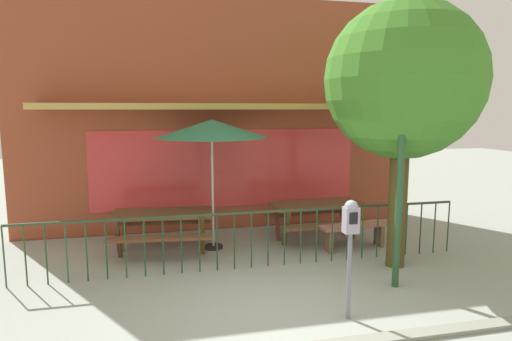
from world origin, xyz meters
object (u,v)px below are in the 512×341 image
object	(u,v)px
street_tree	(403,82)
patio_bench	(355,230)
parking_meter_near	(351,228)
street_lamp	(403,118)
picnic_table_right	(316,210)
patio_umbrella	(212,129)
picnic_table_left	(162,220)

from	to	relation	value
street_tree	patio_bench	bearing A→B (deg)	105.18
parking_meter_near	street_tree	world-z (taller)	street_tree
patio_bench	street_lamp	xyz separation A→B (m)	(-0.19, -1.79, 2.16)
parking_meter_near	street_tree	size ratio (longest dim) A/B	0.35
picnic_table_right	street_tree	world-z (taller)	street_tree
street_tree	street_lamp	xyz separation A→B (m)	(-0.46, -0.79, -0.56)
patio_umbrella	parking_meter_near	distance (m)	3.60
picnic_table_left	street_tree	bearing A→B (deg)	-22.08
patio_bench	street_tree	world-z (taller)	street_tree
picnic_table_right	patio_umbrella	xyz separation A→B (m)	(-2.10, -0.07, 1.66)
patio_umbrella	picnic_table_left	bearing A→B (deg)	-176.80
picnic_table_left	picnic_table_right	world-z (taller)	same
picnic_table_right	patio_bench	distance (m)	0.90
picnic_table_right	street_lamp	distance (m)	3.14
picnic_table_right	patio_umbrella	distance (m)	2.68
street_lamp	street_tree	bearing A→B (deg)	59.80
picnic_table_right	street_tree	size ratio (longest dim) A/B	0.43
patio_bench	patio_umbrella	bearing A→B (deg)	166.80
parking_meter_near	picnic_table_left	bearing A→B (deg)	126.03
picnic_table_left	picnic_table_right	xyz separation A→B (m)	(3.05, 0.12, 0.00)
picnic_table_right	street_lamp	world-z (taller)	street_lamp
picnic_table_right	street_lamp	size ratio (longest dim) A/B	0.49
picnic_table_left	parking_meter_near	size ratio (longest dim) A/B	1.26
patio_umbrella	street_tree	distance (m)	3.41
patio_umbrella	parking_meter_near	bearing A→B (deg)	-67.43
parking_meter_near	street_lamp	world-z (taller)	street_lamp
picnic_table_right	parking_meter_near	size ratio (longest dim) A/B	1.22
street_tree	picnic_table_right	bearing A→B (deg)	115.31
picnic_table_right	patio_umbrella	world-z (taller)	patio_umbrella
picnic_table_right	street_tree	bearing A→B (deg)	-64.69
patio_bench	parking_meter_near	world-z (taller)	parking_meter_near
picnic_table_left	patio_umbrella	world-z (taller)	patio_umbrella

